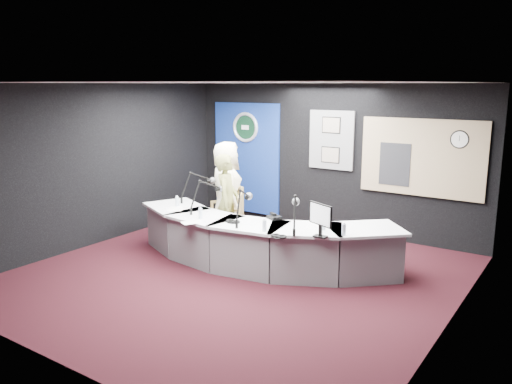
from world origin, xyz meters
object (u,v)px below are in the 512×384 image
Objects in this scene: armchair_left at (227,211)px; person_woman at (227,203)px; armchair_right at (227,223)px; person_man at (226,190)px; broadcast_desk at (255,241)px.

armchair_left is 0.59× the size of person_woman.
armchair_left is 1.02× the size of armchair_right.
person_man is (0.00, 0.00, 0.40)m from armchair_left.
person_man is 1.08× the size of person_woman.
broadcast_desk is at bearing -178.09° from person_man.
armchair_right is (-0.81, 0.35, 0.10)m from broadcast_desk.
person_woman reaches higher than armchair_left.
person_man is at bearing 12.94° from person_woman.
armchair_left reaches higher than broadcast_desk.
person_man is at bearing 143.41° from broadcast_desk.
person_woman is (0.00, 0.00, 0.35)m from armchair_right.
person_woman is at bearing -21.73° from armchair_left.
broadcast_desk is at bearing 35.72° from armchair_right.
person_man is at bearing 0.00° from armchair_left.
broadcast_desk is at bearing -138.40° from person_woman.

